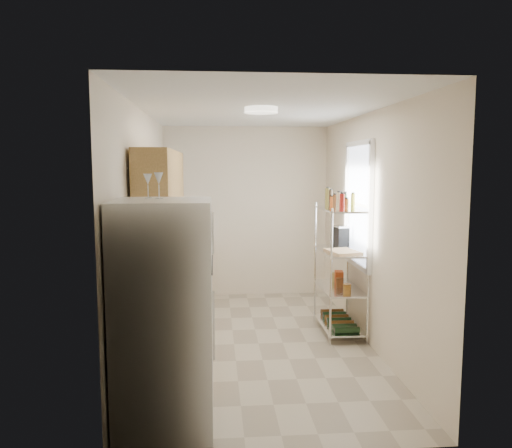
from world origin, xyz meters
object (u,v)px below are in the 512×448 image
at_px(espresso_machine, 341,236).
at_px(refrigerator, 165,315).
at_px(frying_pan_large, 175,250).
at_px(cutting_board, 343,252).
at_px(rice_cooker, 174,248).

bearing_deg(espresso_machine, refrigerator, -137.77).
distance_m(refrigerator, espresso_machine, 3.06).
xyz_separation_m(frying_pan_large, espresso_machine, (2.09, -0.34, 0.21)).
bearing_deg(refrigerator, cutting_board, 44.54).
bearing_deg(frying_pan_large, cutting_board, -34.85).
relative_size(rice_cooker, espresso_machine, 1.09).
xyz_separation_m(refrigerator, frying_pan_large, (-0.12, 2.67, 0.04)).
bearing_deg(rice_cooker, cutting_board, -13.63).
xyz_separation_m(refrigerator, espresso_machine, (1.96, 2.34, 0.26)).
bearing_deg(rice_cooker, espresso_machine, 0.83).
bearing_deg(refrigerator, espresso_machine, 49.99).
xyz_separation_m(frying_pan_large, cutting_board, (1.98, -0.85, 0.10)).
distance_m(refrigerator, rice_cooker, 2.31).
bearing_deg(espresso_machine, frying_pan_large, 163.08).
xyz_separation_m(rice_cooker, espresso_machine, (2.08, 0.03, 0.13)).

